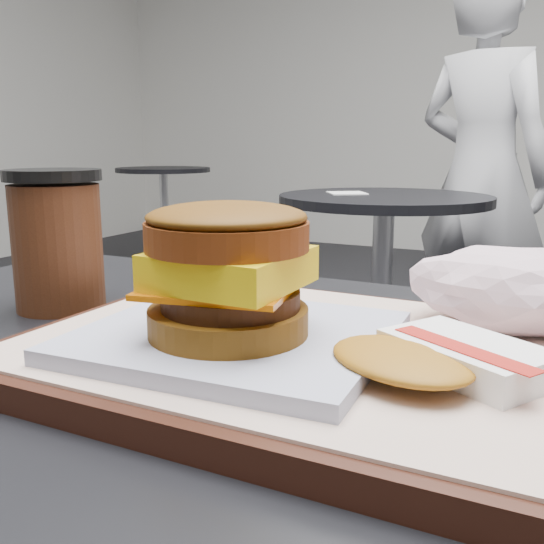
{
  "coord_description": "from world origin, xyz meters",
  "views": [
    {
      "loc": [
        0.22,
        -0.32,
        0.92
      ],
      "look_at": [
        0.04,
        0.03,
        0.83
      ],
      "focal_mm": 40.0,
      "sensor_mm": 36.0,
      "label": 1
    }
  ],
  "objects": [
    {
      "name": "neighbor_table",
      "position": [
        -0.35,
        1.65,
        0.55
      ],
      "size": [
        0.7,
        0.7,
        0.75
      ],
      "color": "black",
      "rests_on": "ground"
    },
    {
      "name": "bg_table_mid",
      "position": [
        -2.4,
        3.2,
        0.56
      ],
      "size": [
        0.66,
        0.66,
        0.75
      ],
      "color": "black",
      "rests_on": "ground"
    },
    {
      "name": "coffee_cup",
      "position": [
        -0.2,
        0.08,
        0.83
      ],
      "size": [
        0.08,
        0.08,
        0.12
      ],
      "color": "#3F1D0F",
      "rests_on": "customer_table"
    },
    {
      "name": "serving_tray",
      "position": [
        0.07,
        0.04,
        0.78
      ],
      "size": [
        0.38,
        0.28,
        0.02
      ],
      "color": "black",
      "rests_on": "customer_table"
    },
    {
      "name": "hash_brown",
      "position": [
        0.15,
        0.01,
        0.8
      ],
      "size": [
        0.14,
        0.12,
        0.02
      ],
      "color": "white",
      "rests_on": "serving_tray"
    },
    {
      "name": "patron",
      "position": [
        -0.13,
        2.26,
        0.79
      ],
      "size": [
        0.68,
        0.58,
        1.58
      ],
      "primitive_type": "imported",
      "rotation": [
        0.0,
        0.0,
        2.74
      ],
      "color": "silver",
      "rests_on": "ground"
    },
    {
      "name": "breakfast_sandwich",
      "position": [
        0.03,
        0.0,
        0.83
      ],
      "size": [
        0.2,
        0.18,
        0.09
      ],
      "color": "silver",
      "rests_on": "serving_tray"
    },
    {
      "name": "crumpled_wrapper",
      "position": [
        0.18,
        0.12,
        0.82
      ],
      "size": [
        0.13,
        0.1,
        0.06
      ],
      "primitive_type": null,
      "color": "white",
      "rests_on": "serving_tray"
    },
    {
      "name": "napkin",
      "position": [
        -0.48,
        1.64,
        0.75
      ],
      "size": [
        0.17,
        0.17,
        0.0
      ],
      "primitive_type": "cube",
      "rotation": [
        0.0,
        0.0,
        0.59
      ],
      "color": "white",
      "rests_on": "neighbor_table"
    }
  ]
}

